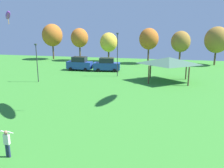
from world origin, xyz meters
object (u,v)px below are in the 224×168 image
park_pavilion (169,61)px  light_post_1 (37,60)px  treeline_tree_2 (109,42)px  treeline_tree_4 (181,42)px  parked_car_second_from_left (107,65)px  kite_flying_5 (8,15)px  treeline_tree_0 (52,35)px  treeline_tree_1 (80,38)px  treeline_tree_3 (149,39)px  person_standing_near_foreground (7,142)px  treeline_tree_5 (217,40)px  parked_car_leftmost (80,64)px  light_post_0 (117,52)px

park_pavilion → light_post_1: 19.06m
treeline_tree_2 → treeline_tree_4: size_ratio=0.93×
parked_car_second_from_left → light_post_1: (-7.85, -10.35, 1.98)m
kite_flying_5 → treeline_tree_2: bearing=72.0°
treeline_tree_0 → park_pavilion: bearing=-34.3°
treeline_tree_1 → treeline_tree_4: bearing=-4.7°
treeline_tree_2 → treeline_tree_3: 9.20m
kite_flying_5 → parked_car_second_from_left: bearing=50.4°
park_pavilion → treeline_tree_1: 26.89m
treeline_tree_3 → person_standing_near_foreground: bearing=-98.5°
kite_flying_5 → treeline_tree_5: 39.12m
park_pavilion → light_post_1: (-18.56, -4.32, 0.09)m
treeline_tree_0 → treeline_tree_4: size_ratio=1.21×
parked_car_leftmost → light_post_0: (7.80, -3.70, 2.65)m
kite_flying_5 → parked_car_second_from_left: size_ratio=0.49×
person_standing_near_foreground → park_pavilion: park_pavilion is taller
person_standing_near_foreground → kite_flying_5: kite_flying_5 is taller
treeline_tree_0 → light_post_0: bearing=-40.7°
kite_flying_5 → treeline_tree_3: 28.96m
person_standing_near_foreground → parked_car_second_from_left: 29.46m
person_standing_near_foreground → light_post_0: size_ratio=0.27×
treeline_tree_1 → treeline_tree_5: bearing=-0.7°
parked_car_second_from_left → treeline_tree_4: bearing=29.5°
park_pavilion → treeline_tree_0: (-27.20, 18.58, 2.71)m
parked_car_second_from_left → treeline_tree_4: treeline_tree_4 is taller
treeline_tree_0 → treeline_tree_2: (14.09, -0.75, -1.44)m
kite_flying_5 → treeline_tree_0: bearing=103.9°
person_standing_near_foreground → treeline_tree_4: (12.48, 39.38, 3.78)m
park_pavilion → treeline_tree_4: bearing=81.1°
light_post_0 → treeline_tree_1: 19.84m
parked_car_second_from_left → park_pavilion: park_pavilion is taller
kite_flying_5 → treeline_tree_3: kite_flying_5 is taller
light_post_0 → treeline_tree_2: size_ratio=1.06×
parked_car_leftmost → treeline_tree_2: treeline_tree_2 is taller
parked_car_leftmost → treeline_tree_3: 16.52m
treeline_tree_0 → treeline_tree_1: 7.23m
treeline_tree_4 → treeline_tree_5: bearing=11.7°
treeline_tree_2 → treeline_tree_5: (22.79, -0.39, 0.84)m
person_standing_near_foreground → parked_car_leftmost: 29.79m
park_pavilion → treeline_tree_3: (-4.04, 16.65, 2.19)m
light_post_1 → treeline_tree_4: treeline_tree_4 is taller
light_post_0 → light_post_1: 12.37m
treeline_tree_0 → treeline_tree_4: 29.83m
person_standing_near_foreground → light_post_0: light_post_0 is taller
light_post_0 → treeline_tree_1: size_ratio=0.93×
treeline_tree_0 → treeline_tree_5: bearing=-1.8°
parked_car_second_from_left → treeline_tree_1: (-9.32, 11.79, 4.08)m
person_standing_near_foreground → treeline_tree_4: treeline_tree_4 is taller
person_standing_near_foreground → park_pavilion: bearing=70.8°
light_post_0 → treeline_tree_4: treeline_tree_4 is taller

